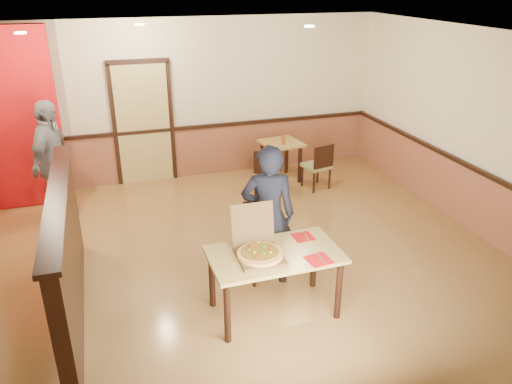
{
  "coord_description": "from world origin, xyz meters",
  "views": [
    {
      "loc": [
        -1.49,
        -5.13,
        3.43
      ],
      "look_at": [
        0.15,
        0.0,
        1.08
      ],
      "focal_mm": 35.0,
      "sensor_mm": 36.0,
      "label": 1
    }
  ],
  "objects_px": {
    "diner": "(268,216)",
    "side_table": "(281,151)",
    "passerby": "(52,162)",
    "side_chair_left": "(267,170)",
    "main_table": "(275,262)",
    "condiment": "(283,140)",
    "pizza_box": "(259,250)",
    "diner_chair": "(264,236)",
    "side_chair_right": "(319,164)"
  },
  "relations": [
    {
      "from": "main_table",
      "to": "pizza_box",
      "type": "distance_m",
      "value": 0.25
    },
    {
      "from": "side_chair_left",
      "to": "side_chair_right",
      "type": "distance_m",
      "value": 0.94
    },
    {
      "from": "diner_chair",
      "to": "side_chair_left",
      "type": "xyz_separation_m",
      "value": [
        0.8,
        2.25,
        -0.06
      ]
    },
    {
      "from": "main_table",
      "to": "side_table",
      "type": "distance_m",
      "value": 3.9
    },
    {
      "from": "side_chair_right",
      "to": "side_table",
      "type": "xyz_separation_m",
      "value": [
        -0.46,
        0.61,
        0.09
      ]
    },
    {
      "from": "side_chair_left",
      "to": "diner",
      "type": "bearing_deg",
      "value": 98.51
    },
    {
      "from": "side_table",
      "to": "side_chair_right",
      "type": "bearing_deg",
      "value": -52.73
    },
    {
      "from": "diner",
      "to": "side_table",
      "type": "bearing_deg",
      "value": -97.33
    },
    {
      "from": "main_table",
      "to": "side_table",
      "type": "height_order",
      "value": "main_table"
    },
    {
      "from": "diner",
      "to": "passerby",
      "type": "distance_m",
      "value": 3.56
    },
    {
      "from": "diner_chair",
      "to": "passerby",
      "type": "distance_m",
      "value": 3.48
    },
    {
      "from": "pizza_box",
      "to": "diner",
      "type": "bearing_deg",
      "value": 64.2
    },
    {
      "from": "diner_chair",
      "to": "side_chair_left",
      "type": "bearing_deg",
      "value": 72.61
    },
    {
      "from": "passerby",
      "to": "condiment",
      "type": "relative_size",
      "value": 11.78
    },
    {
      "from": "condiment",
      "to": "side_chair_left",
      "type": "bearing_deg",
      "value": -134.51
    },
    {
      "from": "condiment",
      "to": "side_chair_right",
      "type": "bearing_deg",
      "value": -45.05
    },
    {
      "from": "side_chair_left",
      "to": "condiment",
      "type": "height_order",
      "value": "condiment"
    },
    {
      "from": "main_table",
      "to": "pizza_box",
      "type": "xyz_separation_m",
      "value": [
        -0.18,
        -0.0,
        0.17
      ]
    },
    {
      "from": "main_table",
      "to": "side_table",
      "type": "bearing_deg",
      "value": 67.82
    },
    {
      "from": "passerby",
      "to": "side_chair_right",
      "type": "bearing_deg",
      "value": -71.49
    },
    {
      "from": "main_table",
      "to": "diner",
      "type": "distance_m",
      "value": 0.68
    },
    {
      "from": "side_chair_left",
      "to": "condiment",
      "type": "xyz_separation_m",
      "value": [
        0.46,
        0.47,
        0.34
      ]
    },
    {
      "from": "side_chair_left",
      "to": "passerby",
      "type": "distance_m",
      "value": 3.31
    },
    {
      "from": "side_chair_right",
      "to": "passerby",
      "type": "height_order",
      "value": "passerby"
    },
    {
      "from": "side_table",
      "to": "passerby",
      "type": "xyz_separation_m",
      "value": [
        -3.75,
        -0.44,
        0.37
      ]
    },
    {
      "from": "pizza_box",
      "to": "condiment",
      "type": "relative_size",
      "value": 3.6
    },
    {
      "from": "main_table",
      "to": "condiment",
      "type": "height_order",
      "value": "condiment"
    },
    {
      "from": "diner",
      "to": "passerby",
      "type": "xyz_separation_m",
      "value": [
        -2.47,
        2.57,
        0.05
      ]
    },
    {
      "from": "side_table",
      "to": "passerby",
      "type": "bearing_deg",
      "value": -173.32
    },
    {
      "from": "side_table",
      "to": "condiment",
      "type": "relative_size",
      "value": 4.77
    },
    {
      "from": "side_chair_left",
      "to": "side_chair_right",
      "type": "bearing_deg",
      "value": -153.34
    },
    {
      "from": "side_table",
      "to": "diner_chair",
      "type": "bearing_deg",
      "value": -114.11
    },
    {
      "from": "pizza_box",
      "to": "main_table",
      "type": "bearing_deg",
      "value": 1.76
    },
    {
      "from": "diner_chair",
      "to": "side_chair_left",
      "type": "height_order",
      "value": "diner_chair"
    },
    {
      "from": "main_table",
      "to": "pizza_box",
      "type": "height_order",
      "value": "pizza_box"
    },
    {
      "from": "diner_chair",
      "to": "side_chair_right",
      "type": "height_order",
      "value": "diner_chair"
    },
    {
      "from": "diner_chair",
      "to": "passerby",
      "type": "relative_size",
      "value": 0.52
    },
    {
      "from": "condiment",
      "to": "side_table",
      "type": "bearing_deg",
      "value": 84.35
    },
    {
      "from": "pizza_box",
      "to": "side_chair_right",
      "type": "bearing_deg",
      "value": 56.82
    },
    {
      "from": "main_table",
      "to": "side_table",
      "type": "relative_size",
      "value": 1.9
    },
    {
      "from": "main_table",
      "to": "pizza_box",
      "type": "bearing_deg",
      "value": 179.82
    },
    {
      "from": "diner_chair",
      "to": "diner",
      "type": "xyz_separation_m",
      "value": [
        -0.0,
        -0.15,
        0.35
      ]
    },
    {
      "from": "main_table",
      "to": "side_chair_right",
      "type": "distance_m",
      "value": 3.57
    },
    {
      "from": "passerby",
      "to": "diner_chair",
      "type": "bearing_deg",
      "value": -113.5
    },
    {
      "from": "main_table",
      "to": "side_chair_left",
      "type": "xyz_separation_m",
      "value": [
        0.94,
        3.03,
        -0.19
      ]
    },
    {
      "from": "side_chair_right",
      "to": "pizza_box",
      "type": "xyz_separation_m",
      "value": [
        -2.06,
        -3.02,
        0.36
      ]
    },
    {
      "from": "side_chair_right",
      "to": "side_table",
      "type": "distance_m",
      "value": 0.77
    },
    {
      "from": "side_chair_left",
      "to": "passerby",
      "type": "xyz_separation_m",
      "value": [
        -3.27,
        0.17,
        0.46
      ]
    },
    {
      "from": "main_table",
      "to": "condiment",
      "type": "relative_size",
      "value": 9.05
    },
    {
      "from": "passerby",
      "to": "condiment",
      "type": "distance_m",
      "value": 3.75
    }
  ]
}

